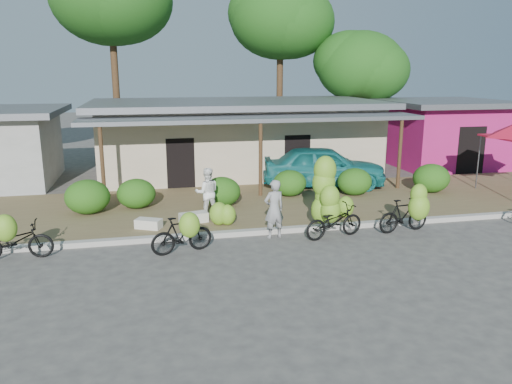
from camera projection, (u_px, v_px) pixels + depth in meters
ground at (313, 255)px, 12.92m from camera, size 100.00×100.00×0.00m
sidewalk at (267, 204)px, 17.65m from camera, size 60.00×6.00×0.12m
curb at (291, 229)px, 14.80m from camera, size 60.00×0.25×0.15m
shop_main at (237, 137)px, 22.88m from camera, size 13.00×8.50×3.35m
shop_pink at (442, 132)px, 25.15m from camera, size 6.00×6.00×3.25m
tree_center_right at (277, 16)px, 27.59m from camera, size 5.68×5.60×9.74m
tree_near_right at (357, 65)px, 27.13m from camera, size 4.88×4.74×6.81m
hedge_0 at (87, 197)px, 16.17m from camera, size 1.44×1.30×1.12m
hedge_1 at (136, 194)px, 16.84m from camera, size 1.29×1.16×1.01m
hedge_2 at (221, 192)px, 17.07m from camera, size 1.31×1.18×1.02m
hedge_3 at (290, 183)px, 18.50m from camera, size 1.25×1.12×0.97m
hedge_4 at (355, 182)px, 18.65m from camera, size 1.30×1.17×1.01m
hedge_5 at (431, 178)px, 19.06m from camera, size 1.41×1.27×1.10m
bike_far_left at (14, 239)px, 12.47m from camera, size 1.86×1.21×1.36m
bike_left at (183, 233)px, 12.89m from camera, size 1.72×1.28×1.27m
bike_center at (329, 205)px, 14.33m from camera, size 1.94×1.34×2.29m
bike_right at (408, 212)px, 14.49m from camera, size 1.72×1.26×1.59m
loose_banana_a at (227, 215)px, 15.01m from camera, size 0.51×0.43×0.64m
loose_banana_b at (219, 214)px, 15.01m from camera, size 0.57×0.48×0.71m
loose_banana_c at (345, 207)px, 15.81m from camera, size 0.55×0.47×0.69m
sack_near at (194, 218)px, 15.32m from camera, size 0.92×0.57×0.30m
sack_far at (149, 224)px, 14.74m from camera, size 0.84×0.68×0.28m
vendor at (274, 209)px, 14.14m from camera, size 0.69×0.54×1.69m
bystander at (207, 193)px, 15.76m from camera, size 0.79×0.62×1.59m
teal_van at (324, 166)px, 19.92m from camera, size 5.15×2.92×1.65m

